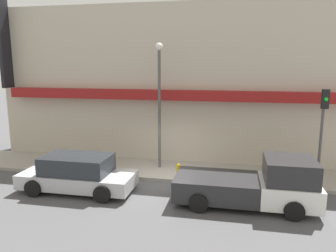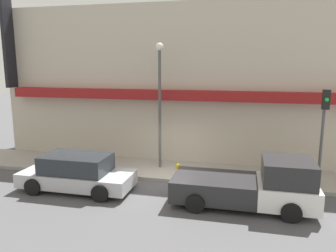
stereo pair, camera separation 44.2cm
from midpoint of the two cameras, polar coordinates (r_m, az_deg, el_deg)
ground_plane at (r=14.89m, az=0.04°, el=-9.80°), size 80.00×80.00×0.00m
sidewalk at (r=16.20m, az=1.22°, el=-7.78°), size 36.00×2.90×0.16m
building at (r=18.28m, az=3.14°, el=7.29°), size 19.80×3.80×9.43m
pickup_truck at (r=12.73m, az=15.53°, el=-9.93°), size 5.22×2.30×1.87m
parked_car at (r=14.30m, az=-14.71°, el=-7.91°), size 4.73×2.10×1.52m
fire_hydrant at (r=15.02m, az=2.63°, el=-7.67°), size 0.21×0.21×0.64m
street_lamp at (r=15.75m, az=-0.65°, el=5.90°), size 0.36×0.36×6.05m
traffic_light at (r=14.89m, az=26.26°, el=0.79°), size 0.28×0.42×4.06m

